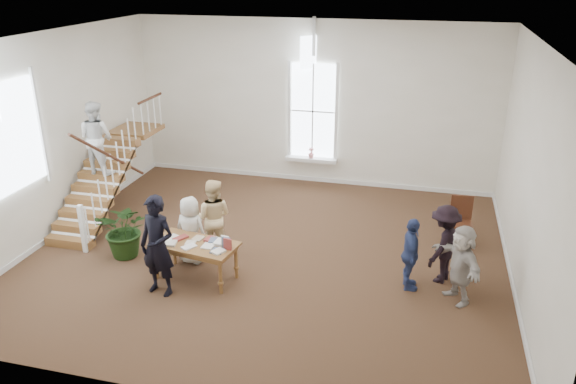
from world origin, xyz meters
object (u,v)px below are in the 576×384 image
(floor_plant, at_px, (126,229))
(woman_cluster_c, at_px, (461,264))
(person_yellow, at_px, (213,217))
(woman_cluster_a, at_px, (411,254))
(side_chair, at_px, (461,218))
(elderly_woman, at_px, (191,230))
(woman_cluster_b, at_px, (444,244))
(library_table, at_px, (195,247))
(police_officer, at_px, (158,246))

(floor_plant, bearing_deg, woman_cluster_c, -0.27)
(person_yellow, distance_m, woman_cluster_a, 4.17)
(person_yellow, distance_m, side_chair, 5.42)
(elderly_woman, xyz_separation_m, floor_plant, (-1.44, -0.10, -0.11))
(elderly_woman, height_order, person_yellow, person_yellow)
(person_yellow, relative_size, floor_plant, 1.35)
(elderly_woman, bearing_deg, woman_cluster_b, -166.15)
(woman_cluster_a, bearing_deg, elderly_woman, 82.56)
(library_table, xyz_separation_m, person_yellow, (-0.06, 1.10, 0.15))
(library_table, xyz_separation_m, woman_cluster_a, (4.09, 0.66, 0.04))
(woman_cluster_b, bearing_deg, police_officer, -47.39)
(woman_cluster_a, bearing_deg, person_yellow, 75.72)
(elderly_woman, bearing_deg, woman_cluster_c, -173.43)
(person_yellow, relative_size, woman_cluster_b, 1.05)
(person_yellow, bearing_deg, woman_cluster_b, 173.93)
(woman_cluster_b, distance_m, side_chair, 1.78)
(police_officer, bearing_deg, person_yellow, 87.56)
(library_table, relative_size, side_chair, 1.58)
(police_officer, bearing_deg, library_table, 65.42)
(woman_cluster_a, height_order, floor_plant, woman_cluster_a)
(woman_cluster_b, xyz_separation_m, side_chair, (0.39, 1.73, -0.17))
(elderly_woman, bearing_deg, library_table, 128.81)
(woman_cluster_b, height_order, woman_cluster_c, woman_cluster_b)
(library_table, xyz_separation_m, police_officer, (-0.46, -0.65, 0.29))
(elderly_woman, height_order, floor_plant, elderly_woman)
(woman_cluster_a, bearing_deg, library_table, 90.94)
(woman_cluster_b, height_order, floor_plant, woman_cluster_b)
(library_table, height_order, side_chair, side_chair)
(person_yellow, distance_m, woman_cluster_c, 5.08)
(floor_plant, bearing_deg, person_yellow, 19.15)
(elderly_woman, distance_m, woman_cluster_b, 5.07)
(library_table, bearing_deg, person_yellow, 101.71)
(woman_cluster_a, bearing_deg, floor_plant, 83.37)
(elderly_woman, height_order, woman_cluster_c, woman_cluster_c)
(person_yellow, relative_size, woman_cluster_c, 1.11)
(library_table, height_order, woman_cluster_c, woman_cluster_c)
(police_officer, relative_size, floor_plant, 1.59)
(woman_cluster_c, height_order, floor_plant, woman_cluster_c)
(police_officer, relative_size, woman_cluster_c, 1.30)
(person_yellow, relative_size, side_chair, 1.51)
(library_table, distance_m, woman_cluster_c, 5.01)
(elderly_woman, xyz_separation_m, person_yellow, (0.30, 0.50, 0.11))
(elderly_woman, bearing_deg, woman_cluster_a, -171.14)
(library_table, height_order, floor_plant, floor_plant)
(person_yellow, bearing_deg, police_officer, 70.89)
(elderly_woman, bearing_deg, person_yellow, -112.93)
(woman_cluster_a, relative_size, side_chair, 1.31)
(library_table, bearing_deg, elderly_woman, 129.55)
(floor_plant, bearing_deg, woman_cluster_a, 1.64)
(floor_plant, bearing_deg, woman_cluster_b, 5.45)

